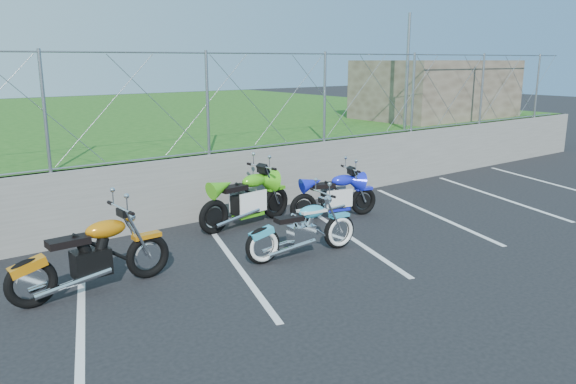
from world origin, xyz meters
TOP-DOWN VIEW (x-y plane):
  - ground at (0.00, 0.00)m, footprint 90.00×90.00m
  - retaining_wall at (0.00, 3.50)m, footprint 30.00×0.22m
  - grass_field at (0.00, 13.50)m, footprint 30.00×20.00m
  - stone_building at (10.50, 5.50)m, footprint 5.00×3.00m
  - chain_link_fence at (0.00, 3.50)m, footprint 28.00×0.03m
  - sign_pole at (7.20, 3.90)m, footprint 0.08×0.08m
  - parking_lines at (1.20, 1.00)m, footprint 18.29×4.31m
  - cruiser_turquoise at (1.08, 0.61)m, footprint 2.06×0.65m
  - naked_orange at (-2.11, 1.22)m, footprint 2.28×0.78m
  - sportbike_green at (1.29, 2.60)m, footprint 2.17×0.77m
  - sportbike_blue at (2.99, 1.96)m, footprint 1.90×0.71m

SIDE VIEW (x-z plane):
  - ground at x=0.00m, z-range 0.00..0.00m
  - parking_lines at x=1.20m, z-range 0.00..0.01m
  - cruiser_turquoise at x=1.08m, z-range -0.10..0.92m
  - sportbike_blue at x=2.99m, z-range -0.07..0.93m
  - sportbike_green at x=1.29m, z-range -0.08..1.05m
  - naked_orange at x=-2.11m, z-range -0.08..1.05m
  - retaining_wall at x=0.00m, z-range 0.00..1.30m
  - grass_field at x=0.00m, z-range 0.00..1.30m
  - stone_building at x=10.50m, z-range 1.30..3.10m
  - chain_link_fence at x=0.00m, z-range 1.30..3.30m
  - sign_pole at x=7.20m, z-range 1.30..4.30m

